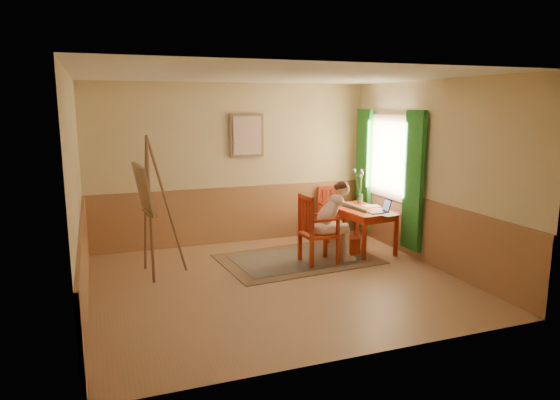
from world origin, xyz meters
name	(u,v)px	position (x,y,z in m)	size (l,w,h in m)	color
room	(277,183)	(0.00, 0.00, 1.40)	(5.04, 4.54, 2.84)	#A17857
wainscot	(259,234)	(0.00, 0.80, 0.50)	(5.00, 4.50, 1.00)	#A67044
window	(388,169)	(2.42, 1.10, 1.35)	(0.12, 2.01, 2.20)	white
wall_portrait	(247,135)	(0.25, 2.20, 1.90)	(0.60, 0.05, 0.76)	#916E50
rug	(298,259)	(0.67, 0.86, 0.01)	(2.53, 1.80, 0.02)	#8C7251
table	(361,214)	(1.86, 0.99, 0.63)	(0.83, 1.26, 0.72)	#BA361B
chair_left	(316,230)	(0.84, 0.56, 0.55)	(0.52, 0.50, 1.09)	#BA361B
chair_back	(331,212)	(1.80, 2.00, 0.46)	(0.43, 0.45, 0.92)	#BA361B
figure	(333,218)	(1.12, 0.55, 0.70)	(0.95, 0.41, 1.28)	beige
laptop	(380,210)	(2.00, 0.60, 0.76)	(0.37, 0.24, 0.22)	#1E2338
papers	(371,209)	(1.99, 0.88, 0.72)	(0.73, 1.18, 0.00)	white
vase	(360,187)	(2.07, 1.40, 1.00)	(0.20, 0.30, 0.61)	#3F724C
wastebasket	(352,246)	(1.63, 0.83, 0.14)	(0.26, 0.26, 0.28)	#C44728
easel	(146,194)	(-1.62, 0.91, 1.20)	(0.70, 0.90, 2.03)	brown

